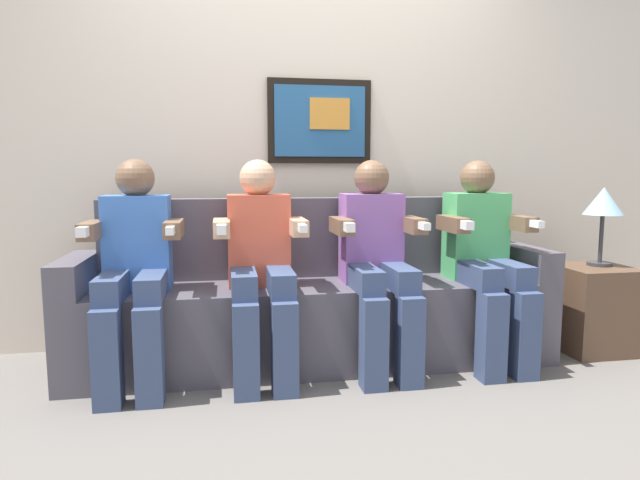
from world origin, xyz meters
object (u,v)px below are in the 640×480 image
at_px(table_lamp, 603,205).
at_px(person_left_center, 260,260).
at_px(person_right_center, 377,256).
at_px(person_rightmost, 485,253).
at_px(side_table_right, 593,308).
at_px(couch, 314,306).
at_px(person_leftmost, 135,263).

bearing_deg(table_lamp, person_left_center, -177.43).
bearing_deg(person_right_center, person_rightmost, 0.00).
distance_m(person_left_center, side_table_right, 1.98).
distance_m(person_left_center, person_right_center, 0.61).
bearing_deg(couch, table_lamp, -2.70).
xyz_separation_m(couch, person_right_center, (0.31, -0.17, 0.29)).
height_order(person_leftmost, person_right_center, same).
xyz_separation_m(person_leftmost, person_left_center, (0.61, 0.00, 0.00)).
height_order(couch, person_right_center, person_right_center).
relative_size(person_left_center, side_table_right, 2.22).
height_order(person_leftmost, side_table_right, person_leftmost).
relative_size(person_left_center, table_lamp, 2.41).
bearing_deg(person_left_center, person_leftmost, 180.00).
height_order(couch, table_lamp, table_lamp).
relative_size(couch, person_rightmost, 2.33).
relative_size(person_leftmost, person_left_center, 1.00).
distance_m(person_leftmost, side_table_right, 2.58).
relative_size(couch, side_table_right, 5.18).
distance_m(person_rightmost, side_table_right, 0.81).
bearing_deg(person_right_center, person_leftmost, 180.00).
bearing_deg(person_rightmost, person_left_center, 180.00).
bearing_deg(side_table_right, person_left_center, -178.19).
xyz_separation_m(person_leftmost, table_lamp, (2.60, 0.09, 0.25)).
height_order(person_left_center, table_lamp, person_left_center).
height_order(person_right_center, person_rightmost, same).
relative_size(person_right_center, side_table_right, 2.22).
bearing_deg(side_table_right, person_right_center, -177.37).
height_order(person_rightmost, table_lamp, person_rightmost).
height_order(person_right_center, table_lamp, person_right_center).
distance_m(person_rightmost, table_lamp, 0.82).
height_order(side_table_right, table_lamp, table_lamp).
distance_m(person_leftmost, table_lamp, 2.62).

